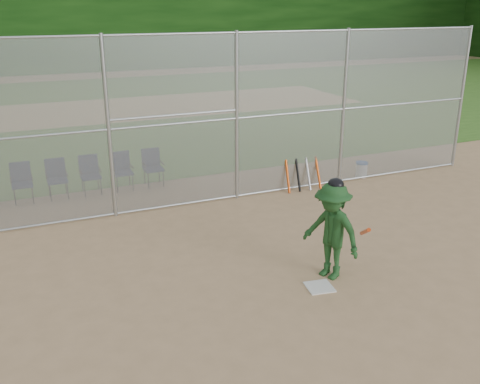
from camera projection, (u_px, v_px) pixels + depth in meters
name	position (u px, v px, depth m)	size (l,w,h in m)	color
ground	(302.00, 304.00, 8.60)	(100.00, 100.00, 0.00)	tan
grass_strip	(103.00, 110.00, 24.16)	(100.00, 100.00, 0.00)	#35651E
dirt_patch_far	(103.00, 110.00, 24.16)	(24.00, 24.00, 0.00)	tan
backstop_fence	(196.00, 119.00, 12.23)	(16.09, 0.09, 4.00)	gray
home_plate	(319.00, 287.00, 9.09)	(0.44, 0.44, 0.02)	silver
batter_at_plate	(332.00, 230.00, 9.18)	(1.12, 1.40, 1.82)	#1C471E
water_cooler	(361.00, 169.00, 14.83)	(0.34, 0.34, 0.43)	white
spare_bats	(303.00, 174.00, 13.74)	(0.96, 0.39, 0.83)	#D84C14
chair_3	(22.00, 184.00, 12.83)	(0.54, 0.52, 0.96)	#0F1B39
chair_4	(57.00, 179.00, 13.13)	(0.54, 0.52, 0.96)	#0F1B39
chair_5	(91.00, 175.00, 13.43)	(0.54, 0.52, 0.96)	#0F1B39
chair_6	(123.00, 172.00, 13.74)	(0.54, 0.52, 0.96)	#0F1B39
chair_7	(153.00, 168.00, 14.04)	(0.54, 0.52, 0.96)	#0F1B39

